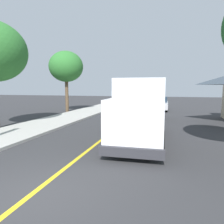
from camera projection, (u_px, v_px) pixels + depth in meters
The scene contains 6 objects.
ground_plane at pixel (29, 196), 5.10m from camera, with size 120.00×120.00×0.00m, color #303033.
centre_line_yellow at pixel (120, 126), 14.66m from camera, with size 0.16×56.00×0.01m, color gold.
box_truck at pixel (141, 106), 10.79m from camera, with size 2.73×7.28×3.20m.
parked_car_near at pixel (150, 110), 17.97m from camera, with size 1.92×4.45×1.67m.
parked_car_mid at pixel (160, 104), 24.41m from camera, with size 1.83×4.41×1.67m.
street_tree_down_block at pixel (66, 67), 22.62m from camera, with size 3.83×3.83×6.86m.
Camera 1 is at (3.34, -4.05, 2.75)m, focal length 32.12 mm.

